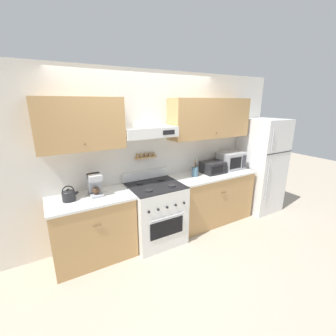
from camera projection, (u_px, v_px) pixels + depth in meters
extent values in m
plane|color=#B2A38E|center=(164.00, 248.00, 3.35)|extent=(16.00, 16.00, 0.00)
cube|color=silver|center=(144.00, 156.00, 3.54)|extent=(5.20, 0.08, 2.55)
cube|color=tan|center=(80.00, 124.00, 2.77)|extent=(1.05, 0.33, 0.65)
sphere|color=brown|center=(85.00, 144.00, 2.68)|extent=(0.02, 0.02, 0.02)
cube|color=tan|center=(210.00, 118.00, 3.76)|extent=(1.49, 0.33, 0.65)
sphere|color=brown|center=(217.00, 133.00, 3.67)|extent=(0.02, 0.02, 0.02)
cube|color=silver|center=(149.00, 132.00, 3.23)|extent=(0.78, 0.37, 0.14)
cube|color=black|center=(169.00, 132.00, 3.18)|extent=(0.19, 0.01, 0.06)
cube|color=tan|center=(146.00, 157.00, 3.47)|extent=(0.34, 0.07, 0.02)
cylinder|color=olive|center=(137.00, 156.00, 3.39)|extent=(0.03, 0.03, 0.06)
cylinder|color=olive|center=(142.00, 155.00, 3.43)|extent=(0.03, 0.03, 0.06)
cylinder|color=olive|center=(146.00, 155.00, 3.46)|extent=(0.03, 0.03, 0.06)
cylinder|color=olive|center=(150.00, 154.00, 3.49)|extent=(0.03, 0.03, 0.06)
cylinder|color=olive|center=(154.00, 154.00, 3.52)|extent=(0.03, 0.03, 0.06)
cube|color=tan|center=(93.00, 229.00, 3.05)|extent=(1.05, 0.59, 0.86)
cube|color=white|center=(90.00, 199.00, 2.92)|extent=(1.07, 0.62, 0.03)
cylinder|color=brown|center=(97.00, 225.00, 2.73)|extent=(0.10, 0.01, 0.01)
cube|color=tan|center=(211.00, 198.00, 4.04)|extent=(1.49, 0.59, 0.86)
cube|color=white|center=(212.00, 174.00, 3.92)|extent=(1.51, 0.62, 0.03)
cylinder|color=brown|center=(224.00, 193.00, 3.73)|extent=(0.10, 0.01, 0.01)
cube|color=white|center=(156.00, 213.00, 3.44)|extent=(0.77, 0.69, 0.90)
cube|color=black|center=(167.00, 228.00, 3.17)|extent=(0.52, 0.01, 0.25)
cylinder|color=#ADAFB5|center=(168.00, 217.00, 3.10)|extent=(0.54, 0.02, 0.02)
cube|color=black|center=(155.00, 185.00, 3.31)|extent=(0.77, 0.69, 0.01)
cylinder|color=#232326|center=(149.00, 190.00, 3.08)|extent=(0.11, 0.11, 0.02)
cylinder|color=#232326|center=(172.00, 186.00, 3.26)|extent=(0.11, 0.11, 0.02)
cylinder|color=#232326|center=(139.00, 183.00, 3.36)|extent=(0.11, 0.11, 0.02)
cylinder|color=#232326|center=(161.00, 179.00, 3.53)|extent=(0.11, 0.11, 0.02)
cylinder|color=black|center=(149.00, 212.00, 2.94)|extent=(0.03, 0.02, 0.03)
cylinder|color=black|center=(158.00, 210.00, 3.01)|extent=(0.03, 0.02, 0.03)
cylinder|color=black|center=(167.00, 207.00, 3.07)|extent=(0.03, 0.02, 0.03)
cylinder|color=black|center=(176.00, 205.00, 3.14)|extent=(0.03, 0.02, 0.03)
cylinder|color=black|center=(184.00, 203.00, 3.21)|extent=(0.03, 0.02, 0.03)
cube|color=white|center=(146.00, 175.00, 3.56)|extent=(0.77, 0.04, 0.14)
cube|color=white|center=(261.00, 165.00, 4.41)|extent=(0.70, 0.72, 1.79)
cube|color=black|center=(280.00, 153.00, 4.01)|extent=(0.70, 0.01, 0.01)
cylinder|color=#ADAFB5|center=(273.00, 140.00, 3.80)|extent=(0.02, 0.02, 0.39)
cylinder|color=#ADAFB5|center=(267.00, 182.00, 4.02)|extent=(0.02, 0.02, 0.75)
cylinder|color=#232326|center=(69.00, 197.00, 2.82)|extent=(0.16, 0.16, 0.11)
ellipsoid|color=#232326|center=(68.00, 192.00, 2.80)|extent=(0.15, 0.15, 0.06)
sphere|color=black|center=(68.00, 189.00, 2.79)|extent=(0.02, 0.02, 0.02)
cylinder|color=#232326|center=(75.00, 194.00, 2.85)|extent=(0.10, 0.04, 0.08)
torus|color=black|center=(68.00, 191.00, 2.79)|extent=(0.14, 0.01, 0.14)
cube|color=#ADAFB5|center=(96.00, 194.00, 2.99)|extent=(0.16, 0.23, 0.03)
cube|color=#ADAFB5|center=(94.00, 183.00, 3.01)|extent=(0.16, 0.08, 0.29)
cube|color=#ADAFB5|center=(95.00, 177.00, 2.91)|extent=(0.16, 0.19, 0.07)
ellipsoid|color=#4C3323|center=(96.00, 190.00, 2.95)|extent=(0.10, 0.10, 0.09)
cube|color=#ADAFB5|center=(231.00, 161.00, 4.14)|extent=(0.44, 0.34, 0.32)
cube|color=black|center=(236.00, 163.00, 3.97)|extent=(0.26, 0.01, 0.20)
cube|color=#38383D|center=(244.00, 162.00, 4.07)|extent=(0.09, 0.01, 0.23)
cylinder|color=slate|center=(195.00, 172.00, 3.75)|extent=(0.11, 0.11, 0.15)
cylinder|color=olive|center=(195.00, 163.00, 3.69)|extent=(0.01, 0.05, 0.16)
cylinder|color=#28282B|center=(195.00, 163.00, 3.71)|extent=(0.01, 0.04, 0.16)
cylinder|color=#B2B2B7|center=(196.00, 163.00, 3.73)|extent=(0.01, 0.03, 0.16)
cube|color=#232326|center=(213.00, 167.00, 3.93)|extent=(0.37, 0.31, 0.20)
cube|color=black|center=(218.00, 170.00, 3.78)|extent=(0.24, 0.01, 0.12)
cylinder|color=black|center=(226.00, 166.00, 3.85)|extent=(0.03, 0.01, 0.03)
cylinder|color=black|center=(225.00, 170.00, 3.87)|extent=(0.03, 0.01, 0.03)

